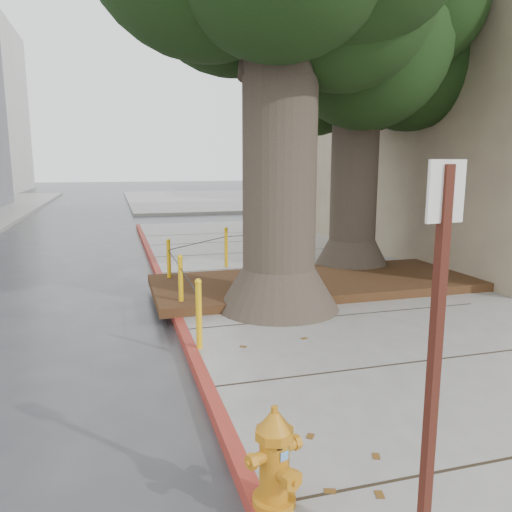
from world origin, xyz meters
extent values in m
plane|color=#28282B|center=(0.00, 0.00, 0.00)|extent=(140.00, 140.00, 0.00)
cube|color=slate|center=(6.00, 30.00, 0.07)|extent=(16.00, 20.00, 0.15)
cube|color=maroon|center=(-2.00, 2.50, 0.07)|extent=(0.14, 26.00, 0.16)
cube|color=black|center=(0.90, 3.90, 0.23)|extent=(6.40, 2.60, 0.16)
cube|color=silver|center=(16.00, 26.00, 4.50)|extent=(10.00, 10.00, 9.00)
cube|color=slate|center=(22.00, 32.00, 6.00)|extent=(12.00, 14.00, 12.00)
cone|color=#4C3F33|center=(-0.30, 2.70, 0.50)|extent=(2.04, 2.04, 0.70)
cylinder|color=#4C3F33|center=(-0.30, 2.70, 2.53)|extent=(1.20, 1.20, 4.22)
cone|color=#4C3F33|center=(2.30, 5.20, 0.50)|extent=(1.77, 1.77, 0.70)
cylinder|color=#4C3F33|center=(2.30, 5.20, 2.32)|extent=(1.04, 1.04, 3.84)
sphere|color=black|center=(2.30, 5.20, 5.42)|extent=(3.80, 3.80, 3.80)
sphere|color=black|center=(3.40, 5.60, 4.99)|extent=(3.00, 3.00, 3.00)
cylinder|color=#E8AC0C|center=(-1.90, 1.20, 0.60)|extent=(0.08, 0.08, 0.90)
sphere|color=#E8AC0C|center=(-1.90, 1.20, 1.05)|extent=(0.09, 0.09, 0.09)
cylinder|color=#E8AC0C|center=(-1.90, 3.00, 0.60)|extent=(0.08, 0.08, 0.90)
sphere|color=#E8AC0C|center=(-1.90, 3.00, 1.05)|extent=(0.09, 0.09, 0.09)
cylinder|color=#E8AC0C|center=(-1.90, 4.80, 0.60)|extent=(0.08, 0.08, 0.90)
sphere|color=#E8AC0C|center=(-1.90, 4.80, 1.05)|extent=(0.09, 0.09, 0.09)
cylinder|color=#E8AC0C|center=(-0.40, 6.30, 0.60)|extent=(0.08, 0.08, 0.90)
sphere|color=#E8AC0C|center=(-0.40, 6.30, 1.05)|extent=(0.09, 0.09, 0.09)
cylinder|color=#E8AC0C|center=(1.80, 6.50, 0.60)|extent=(0.08, 0.08, 0.90)
sphere|color=#E8AC0C|center=(1.80, 6.50, 1.05)|extent=(0.09, 0.09, 0.09)
cylinder|color=black|center=(-1.90, 2.10, 0.87)|extent=(0.02, 1.80, 0.02)
cylinder|color=black|center=(-1.90, 3.90, 0.87)|extent=(0.02, 1.80, 0.02)
cylinder|color=black|center=(-1.15, 5.55, 0.87)|extent=(1.51, 1.51, 0.02)
cylinder|color=black|center=(0.70, 6.40, 0.87)|extent=(2.20, 0.22, 0.02)
cylinder|color=orange|center=(-1.90, -2.00, 0.18)|extent=(0.40, 0.40, 0.06)
cylinder|color=orange|center=(-1.90, -2.00, 0.44)|extent=(0.28, 0.28, 0.49)
cylinder|color=orange|center=(-1.90, -2.00, 0.70)|extent=(0.37, 0.37, 0.07)
cone|color=orange|center=(-1.90, -2.00, 0.79)|extent=(0.34, 0.34, 0.14)
cylinder|color=orange|center=(-1.90, -2.00, 0.88)|extent=(0.07, 0.07, 0.05)
cylinder|color=orange|center=(-2.02, -2.04, 0.56)|extent=(0.16, 0.13, 0.09)
cylinder|color=orange|center=(-1.78, -1.95, 0.56)|extent=(0.16, 0.13, 0.09)
cylinder|color=orange|center=(-1.86, -2.10, 0.44)|extent=(0.17, 0.17, 0.13)
cube|color=#5999D8|center=(-1.86, -2.10, 0.58)|extent=(0.07, 0.03, 0.07)
cube|color=#471911|center=(-1.19, -2.74, 1.35)|extent=(0.06, 0.06, 2.40)
cube|color=silver|center=(-1.19, -2.74, 2.41)|extent=(0.24, 0.04, 0.34)
imported|color=#ACABB1|center=(6.11, 19.04, 0.65)|extent=(3.87, 1.71, 1.30)
imported|color=maroon|center=(10.93, 18.11, 0.54)|extent=(3.37, 1.49, 1.07)
camera|label=1|loc=(-2.90, -5.03, 2.55)|focal=35.00mm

